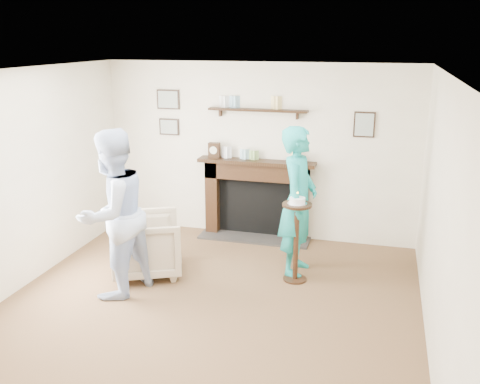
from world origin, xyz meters
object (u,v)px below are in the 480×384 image
Objects in this scene: man at (118,292)px; pedestal_table at (296,227)px; woman at (296,271)px; armchair at (148,273)px.

man is 2.20m from pedestal_table.
woman is at bearing 96.57° from pedestal_table.
armchair is at bearing 110.45° from woman.
woman is at bearing -98.56° from armchair.
pedestal_table is at bearing -169.69° from woman.
man is at bearing -155.81° from pedestal_table.
armchair is 0.44× the size of man.
man is 1.03× the size of woman.
man reaches higher than woman.
pedestal_table is (1.91, 0.86, 0.68)m from man.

